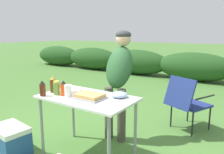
{
  "coord_description": "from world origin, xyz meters",
  "views": [
    {
      "loc": [
        1.57,
        -1.84,
        1.46
      ],
      "look_at": [
        0.02,
        0.49,
        0.89
      ],
      "focal_mm": 35.0,
      "sensor_mm": 36.0,
      "label": 1
    }
  ],
  "objects_px": {
    "beer_bottle": "(53,84)",
    "relish_jar": "(57,88)",
    "mixing_bowl": "(119,94)",
    "plate_stack": "(74,91)",
    "paper_cup_stack": "(68,91)",
    "bbq_sauce_bottle": "(42,89)",
    "camp_chair_green_behind_table": "(187,100)",
    "standing_person_in_navy_coat": "(119,73)",
    "food_tray": "(90,96)",
    "cooler_box": "(11,139)",
    "hot_sauce_bottle": "(63,88)",
    "folding_table": "(87,103)"
  },
  "relations": [
    {
      "from": "beer_bottle",
      "to": "relish_jar",
      "type": "distance_m",
      "value": 0.13
    },
    {
      "from": "beer_bottle",
      "to": "mixing_bowl",
      "type": "bearing_deg",
      "value": 18.49
    },
    {
      "from": "plate_stack",
      "to": "paper_cup_stack",
      "type": "bearing_deg",
      "value": -62.89
    },
    {
      "from": "paper_cup_stack",
      "to": "bbq_sauce_bottle",
      "type": "distance_m",
      "value": 0.31
    },
    {
      "from": "mixing_bowl",
      "to": "camp_chair_green_behind_table",
      "type": "xyz_separation_m",
      "value": [
        0.45,
        1.18,
        -0.3
      ]
    },
    {
      "from": "bbq_sauce_bottle",
      "to": "relish_jar",
      "type": "height_order",
      "value": "bbq_sauce_bottle"
    },
    {
      "from": "beer_bottle",
      "to": "standing_person_in_navy_coat",
      "type": "xyz_separation_m",
      "value": [
        0.51,
        0.71,
        0.08
      ]
    },
    {
      "from": "beer_bottle",
      "to": "relish_jar",
      "type": "xyz_separation_m",
      "value": [
        0.12,
        -0.06,
        -0.02
      ]
    },
    {
      "from": "plate_stack",
      "to": "paper_cup_stack",
      "type": "height_order",
      "value": "paper_cup_stack"
    },
    {
      "from": "food_tray",
      "to": "cooler_box",
      "type": "relative_size",
      "value": 0.65
    },
    {
      "from": "bbq_sauce_bottle",
      "to": "camp_chair_green_behind_table",
      "type": "bearing_deg",
      "value": 53.08
    },
    {
      "from": "mixing_bowl",
      "to": "camp_chair_green_behind_table",
      "type": "relative_size",
      "value": 0.23
    },
    {
      "from": "mixing_bowl",
      "to": "hot_sauce_bottle",
      "type": "relative_size",
      "value": 1.07
    },
    {
      "from": "paper_cup_stack",
      "to": "beer_bottle",
      "type": "xyz_separation_m",
      "value": [
        -0.31,
        0.06,
        0.03
      ]
    },
    {
      "from": "beer_bottle",
      "to": "cooler_box",
      "type": "height_order",
      "value": "beer_bottle"
    },
    {
      "from": "mixing_bowl",
      "to": "paper_cup_stack",
      "type": "distance_m",
      "value": 0.58
    },
    {
      "from": "mixing_bowl",
      "to": "bbq_sauce_bottle",
      "type": "xyz_separation_m",
      "value": [
        -0.77,
        -0.44,
        0.05
      ]
    },
    {
      "from": "food_tray",
      "to": "camp_chair_green_behind_table",
      "type": "distance_m",
      "value": 1.6
    },
    {
      "from": "bbq_sauce_bottle",
      "to": "relish_jar",
      "type": "relative_size",
      "value": 1.1
    },
    {
      "from": "plate_stack",
      "to": "standing_person_in_navy_coat",
      "type": "distance_m",
      "value": 0.67
    },
    {
      "from": "food_tray",
      "to": "hot_sauce_bottle",
      "type": "bearing_deg",
      "value": -166.83
    },
    {
      "from": "plate_stack",
      "to": "mixing_bowl",
      "type": "distance_m",
      "value": 0.59
    },
    {
      "from": "mixing_bowl",
      "to": "bbq_sauce_bottle",
      "type": "bearing_deg",
      "value": -150.04
    },
    {
      "from": "beer_bottle",
      "to": "folding_table",
      "type": "bearing_deg",
      "value": 9.08
    },
    {
      "from": "mixing_bowl",
      "to": "relish_jar",
      "type": "height_order",
      "value": "relish_jar"
    },
    {
      "from": "relish_jar",
      "to": "camp_chair_green_behind_table",
      "type": "bearing_deg",
      "value": 53.22
    },
    {
      "from": "standing_person_in_navy_coat",
      "to": "folding_table",
      "type": "bearing_deg",
      "value": -96.07
    },
    {
      "from": "hot_sauce_bottle",
      "to": "bbq_sauce_bottle",
      "type": "relative_size",
      "value": 0.99
    },
    {
      "from": "plate_stack",
      "to": "beer_bottle",
      "type": "distance_m",
      "value": 0.26
    },
    {
      "from": "hot_sauce_bottle",
      "to": "plate_stack",
      "type": "bearing_deg",
      "value": 91.18
    },
    {
      "from": "hot_sauce_bottle",
      "to": "camp_chair_green_behind_table",
      "type": "bearing_deg",
      "value": 55.21
    },
    {
      "from": "beer_bottle",
      "to": "standing_person_in_navy_coat",
      "type": "height_order",
      "value": "standing_person_in_navy_coat"
    },
    {
      "from": "bbq_sauce_bottle",
      "to": "cooler_box",
      "type": "bearing_deg",
      "value": -151.24
    },
    {
      "from": "folding_table",
      "to": "standing_person_in_navy_coat",
      "type": "height_order",
      "value": "standing_person_in_navy_coat"
    },
    {
      "from": "mixing_bowl",
      "to": "beer_bottle",
      "type": "height_order",
      "value": "beer_bottle"
    },
    {
      "from": "food_tray",
      "to": "relish_jar",
      "type": "bearing_deg",
      "value": -167.02
    },
    {
      "from": "beer_bottle",
      "to": "hot_sauce_bottle",
      "type": "relative_size",
      "value": 1.14
    },
    {
      "from": "standing_person_in_navy_coat",
      "to": "camp_chair_green_behind_table",
      "type": "height_order",
      "value": "standing_person_in_navy_coat"
    },
    {
      "from": "folding_table",
      "to": "relish_jar",
      "type": "height_order",
      "value": "relish_jar"
    },
    {
      "from": "food_tray",
      "to": "hot_sauce_bottle",
      "type": "height_order",
      "value": "hot_sauce_bottle"
    },
    {
      "from": "standing_person_in_navy_coat",
      "to": "cooler_box",
      "type": "bearing_deg",
      "value": -131.38
    },
    {
      "from": "paper_cup_stack",
      "to": "hot_sauce_bottle",
      "type": "height_order",
      "value": "hot_sauce_bottle"
    },
    {
      "from": "bbq_sauce_bottle",
      "to": "cooler_box",
      "type": "height_order",
      "value": "bbq_sauce_bottle"
    },
    {
      "from": "folding_table",
      "to": "hot_sauce_bottle",
      "type": "xyz_separation_m",
      "value": [
        -0.26,
        -0.11,
        0.16
      ]
    },
    {
      "from": "folding_table",
      "to": "paper_cup_stack",
      "type": "relative_size",
      "value": 7.64
    },
    {
      "from": "beer_bottle",
      "to": "hot_sauce_bottle",
      "type": "distance_m",
      "value": 0.22
    },
    {
      "from": "plate_stack",
      "to": "standing_person_in_navy_coat",
      "type": "bearing_deg",
      "value": 62.47
    },
    {
      "from": "paper_cup_stack",
      "to": "cooler_box",
      "type": "distance_m",
      "value": 0.99
    },
    {
      "from": "paper_cup_stack",
      "to": "relish_jar",
      "type": "relative_size",
      "value": 0.87
    },
    {
      "from": "paper_cup_stack",
      "to": "folding_table",
      "type": "bearing_deg",
      "value": 38.61
    }
  ]
}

